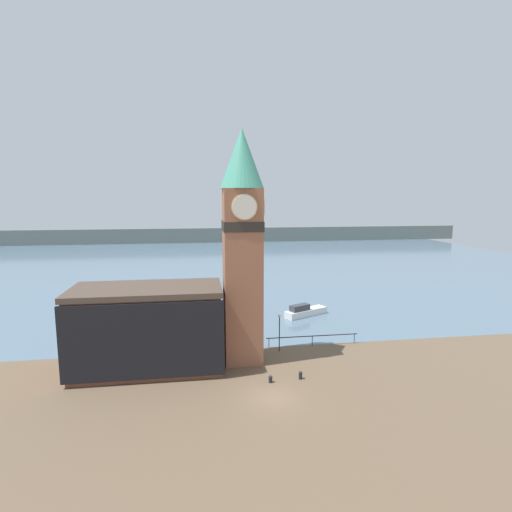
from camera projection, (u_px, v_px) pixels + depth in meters
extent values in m
plane|color=brown|center=(273.00, 398.00, 31.21)|extent=(160.00, 160.00, 0.00)
cube|color=slate|center=(220.00, 260.00, 100.29)|extent=(160.00, 120.00, 0.00)
cube|color=slate|center=(213.00, 235.00, 139.07)|extent=(180.00, 3.00, 5.00)
cube|color=#232328|center=(312.00, 336.00, 42.08)|extent=(9.93, 0.08, 0.08)
cylinder|color=#232328|center=(269.00, 343.00, 41.48)|extent=(0.07, 0.07, 1.05)
cylinder|color=#232328|center=(312.00, 341.00, 42.15)|extent=(0.07, 0.07, 1.05)
cylinder|color=#232328|center=(354.00, 339.00, 42.83)|extent=(0.07, 0.07, 1.05)
cube|color=#935B42|center=(242.00, 277.00, 37.34)|extent=(3.47, 3.47, 16.36)
cube|color=#2D2823|center=(242.00, 226.00, 36.65)|extent=(3.59, 3.59, 0.90)
cylinder|color=tan|center=(244.00, 207.00, 34.63)|extent=(2.30, 0.12, 2.30)
cylinder|color=silver|center=(245.00, 207.00, 34.55)|extent=(2.09, 0.12, 2.09)
cylinder|color=tan|center=(261.00, 207.00, 36.65)|extent=(0.12, 2.30, 2.30)
cylinder|color=silver|center=(262.00, 207.00, 36.66)|extent=(0.12, 2.09, 2.09)
cone|color=teal|center=(242.00, 158.00, 35.76)|extent=(3.99, 3.99, 5.33)
cube|color=brown|center=(148.00, 331.00, 36.25)|extent=(12.91, 6.19, 7.11)
cube|color=#4C3D33|center=(147.00, 290.00, 35.70)|extent=(13.31, 6.59, 0.50)
cube|color=black|center=(144.00, 342.00, 33.06)|extent=(13.41, 0.30, 6.54)
cube|color=silver|center=(306.00, 312.00, 52.91)|extent=(6.21, 4.11, 0.87)
cube|color=#38383D|center=(300.00, 308.00, 52.17)|extent=(2.91, 2.18, 0.76)
cylinder|color=black|center=(270.00, 380.00, 33.79)|extent=(0.32, 0.32, 0.46)
sphere|color=black|center=(270.00, 377.00, 33.76)|extent=(0.33, 0.33, 0.33)
cylinder|color=black|center=(300.00, 376.00, 34.44)|extent=(0.30, 0.30, 0.54)
sphere|color=black|center=(300.00, 373.00, 34.40)|extent=(0.32, 0.32, 0.32)
cylinder|color=black|center=(279.00, 334.00, 40.40)|extent=(0.10, 0.10, 3.64)
sphere|color=silver|center=(280.00, 316.00, 40.12)|extent=(0.32, 0.32, 0.32)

